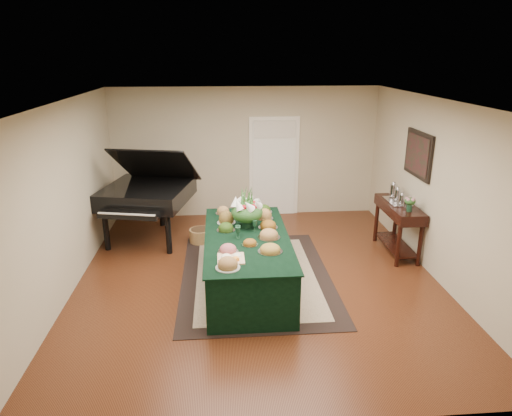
{
  "coord_description": "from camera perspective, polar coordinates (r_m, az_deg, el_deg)",
  "views": [
    {
      "loc": [
        -0.55,
        -6.37,
        3.33
      ],
      "look_at": [
        0.0,
        0.3,
        1.05
      ],
      "focal_mm": 32.0,
      "sensor_mm": 36.0,
      "label": 1
    }
  ],
  "objects": [
    {
      "name": "wicker_basket",
      "position": [
        8.51,
        -6.98,
        -3.45
      ],
      "size": [
        0.4,
        0.4,
        0.25
      ],
      "primitive_type": "cylinder",
      "color": "olive",
      "rests_on": "ground"
    },
    {
      "name": "buffet_table",
      "position": [
        6.81,
        -1.13,
        -6.66
      ],
      "size": [
        1.22,
        2.6,
        0.8
      ],
      "color": "black",
      "rests_on": "ground"
    },
    {
      "name": "food_platters",
      "position": [
        6.8,
        -1.07,
        -2.59
      ],
      "size": [
        0.95,
        2.34,
        0.15
      ],
      "color": "silver",
      "rests_on": "buffet_table"
    },
    {
      "name": "ground",
      "position": [
        7.21,
        0.2,
        -8.7
      ],
      "size": [
        6.0,
        6.0,
        0.0
      ],
      "primitive_type": "plane",
      "color": "black",
      "rests_on": "ground"
    },
    {
      "name": "floral_centerpiece",
      "position": [
        6.92,
        -1.13,
        -0.04
      ],
      "size": [
        0.5,
        0.5,
        0.5
      ],
      "color": "#153522",
      "rests_on": "buffet_table"
    },
    {
      "name": "kitchen_doorway",
      "position": [
        9.69,
        2.26,
        5.03
      ],
      "size": [
        1.05,
        0.07,
        2.1
      ],
      "color": "white",
      "rests_on": "ground"
    },
    {
      "name": "pink_bouquet",
      "position": [
        7.74,
        18.69,
        0.75
      ],
      "size": [
        0.19,
        0.19,
        0.25
      ],
      "color": "#153522",
      "rests_on": "mahogany_sideboard"
    },
    {
      "name": "tea_service",
      "position": [
        8.17,
        17.39,
        1.45
      ],
      "size": [
        0.34,
        0.74,
        0.3
      ],
      "color": "silver",
      "rests_on": "mahogany_sideboard"
    },
    {
      "name": "mahogany_sideboard",
      "position": [
        8.19,
        17.41,
        -0.86
      ],
      "size": [
        0.45,
        1.29,
        0.9
      ],
      "color": "black",
      "rests_on": "ground"
    },
    {
      "name": "grand_piano",
      "position": [
        8.59,
        -13.4,
        1.84
      ],
      "size": [
        1.85,
        1.99,
        1.78
      ],
      "color": "black",
      "rests_on": "ground"
    },
    {
      "name": "wall_painting",
      "position": [
        8.0,
        19.62,
        6.33
      ],
      "size": [
        0.05,
        0.95,
        0.75
      ],
      "color": "black",
      "rests_on": "ground"
    },
    {
      "name": "cutting_board",
      "position": [
        5.95,
        -3.16,
        -6.06
      ],
      "size": [
        0.35,
        0.35,
        0.1
      ],
      "color": "tan",
      "rests_on": "buffet_table"
    },
    {
      "name": "area_rug",
      "position": [
        7.25,
        -0.01,
        -8.47
      ],
      "size": [
        2.31,
        3.23,
        0.01
      ],
      "color": "black",
      "rests_on": "ground"
    },
    {
      "name": "green_goblets",
      "position": [
        6.65,
        -1.55,
        -2.74
      ],
      "size": [
        0.34,
        0.34,
        0.18
      ],
      "color": "#153522",
      "rests_on": "buffet_table"
    }
  ]
}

